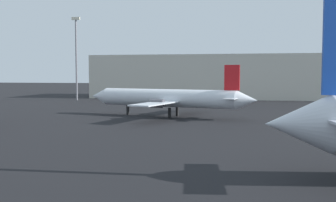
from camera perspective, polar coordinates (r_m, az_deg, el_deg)
name	(u,v)px	position (r m, az deg, el deg)	size (l,w,h in m)	color
airplane_distant	(168,98)	(69.92, 0.01, 0.41)	(31.31, 24.83, 8.90)	silver
light_mast_left	(76,54)	(117.31, -12.81, 6.45)	(2.40, 0.50, 23.34)	slate
terminal_building	(234,77)	(129.07, 9.28, 3.41)	(86.17, 26.45, 13.12)	beige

